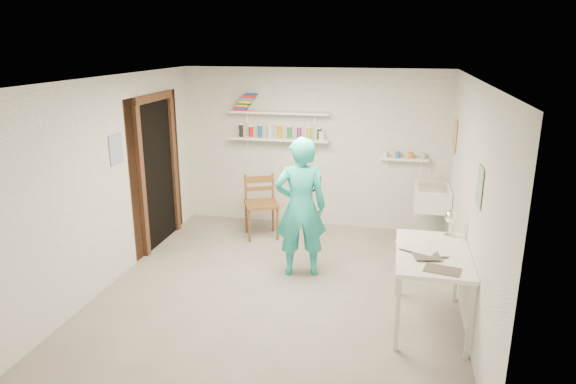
% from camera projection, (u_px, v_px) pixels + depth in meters
% --- Properties ---
extents(floor, '(4.00, 4.50, 0.02)m').
position_uv_depth(floor, '(281.00, 288.00, 6.01)').
color(floor, slate).
rests_on(floor, ground).
extents(ceiling, '(4.00, 4.50, 0.02)m').
position_uv_depth(ceiling, '(280.00, 77.00, 5.32)').
color(ceiling, silver).
rests_on(ceiling, wall_back).
extents(wall_back, '(4.00, 0.02, 2.40)m').
position_uv_depth(wall_back, '(313.00, 149.00, 7.79)').
color(wall_back, silver).
rests_on(wall_back, ground).
extents(wall_front, '(4.00, 0.02, 2.40)m').
position_uv_depth(wall_front, '(208.00, 278.00, 3.55)').
color(wall_front, silver).
rests_on(wall_front, ground).
extents(wall_left, '(0.02, 4.50, 2.40)m').
position_uv_depth(wall_left, '(115.00, 179.00, 6.07)').
color(wall_left, silver).
rests_on(wall_left, ground).
extents(wall_right, '(0.02, 4.50, 2.40)m').
position_uv_depth(wall_right, '(471.00, 200.00, 5.27)').
color(wall_right, silver).
rests_on(wall_right, ground).
extents(doorway_recess, '(0.02, 0.90, 2.00)m').
position_uv_depth(doorway_recess, '(158.00, 174.00, 7.11)').
color(doorway_recess, black).
rests_on(doorway_recess, wall_left).
extents(corridor_box, '(1.40, 1.50, 2.10)m').
position_uv_depth(corridor_box, '(111.00, 168.00, 7.23)').
color(corridor_box, brown).
rests_on(corridor_box, ground).
extents(door_lintel, '(0.06, 1.05, 0.10)m').
position_uv_depth(door_lintel, '(153.00, 97.00, 6.80)').
color(door_lintel, brown).
rests_on(door_lintel, wall_left).
extents(door_jamb_near, '(0.06, 0.10, 2.00)m').
position_uv_depth(door_jamb_near, '(142.00, 183.00, 6.63)').
color(door_jamb_near, brown).
rests_on(door_jamb_near, ground).
extents(door_jamb_far, '(0.06, 0.10, 2.00)m').
position_uv_depth(door_jamb_far, '(174.00, 166.00, 7.57)').
color(door_jamb_far, brown).
rests_on(door_jamb_far, ground).
extents(shelf_lower, '(1.50, 0.22, 0.03)m').
position_uv_depth(shelf_lower, '(279.00, 139.00, 7.72)').
color(shelf_lower, white).
rests_on(shelf_lower, wall_back).
extents(shelf_upper, '(1.50, 0.22, 0.03)m').
position_uv_depth(shelf_upper, '(279.00, 112.00, 7.61)').
color(shelf_upper, white).
rests_on(shelf_upper, wall_back).
extents(ledge_shelf, '(0.70, 0.14, 0.03)m').
position_uv_depth(ledge_shelf, '(404.00, 159.00, 7.45)').
color(ledge_shelf, white).
rests_on(ledge_shelf, wall_back).
extents(poster_left, '(0.01, 0.28, 0.36)m').
position_uv_depth(poster_left, '(116.00, 149.00, 6.01)').
color(poster_left, '#334C7F').
rests_on(poster_left, wall_left).
extents(poster_right_a, '(0.01, 0.34, 0.42)m').
position_uv_depth(poster_right_a, '(455.00, 136.00, 6.86)').
color(poster_right_a, '#995933').
rests_on(poster_right_a, wall_right).
extents(poster_right_b, '(0.01, 0.30, 0.38)m').
position_uv_depth(poster_right_b, '(480.00, 187.00, 4.67)').
color(poster_right_b, '#3F724C').
rests_on(poster_right_b, wall_right).
extents(belfast_sink, '(0.48, 0.60, 0.30)m').
position_uv_depth(belfast_sink, '(432.00, 198.00, 7.05)').
color(belfast_sink, white).
rests_on(belfast_sink, wall_right).
extents(man, '(0.71, 0.56, 1.72)m').
position_uv_depth(man, '(301.00, 207.00, 6.14)').
color(man, '#22ADA7').
rests_on(man, ground).
extents(wall_clock, '(0.31, 0.11, 0.31)m').
position_uv_depth(wall_clock, '(309.00, 180.00, 6.24)').
color(wall_clock, beige).
rests_on(wall_clock, man).
extents(wooden_chair, '(0.60, 0.59, 1.00)m').
position_uv_depth(wooden_chair, '(261.00, 204.00, 7.43)').
color(wooden_chair, brown).
rests_on(wooden_chair, ground).
extents(work_table, '(0.71, 1.18, 0.79)m').
position_uv_depth(work_table, '(430.00, 288.00, 5.13)').
color(work_table, white).
rests_on(work_table, ground).
extents(desk_lamp, '(0.15, 0.15, 0.15)m').
position_uv_depth(desk_lamp, '(452.00, 217.00, 5.36)').
color(desk_lamp, silver).
rests_on(desk_lamp, work_table).
extents(spray_cans, '(1.31, 0.06, 0.17)m').
position_uv_depth(spray_cans, '(279.00, 133.00, 7.69)').
color(spray_cans, black).
rests_on(spray_cans, shelf_lower).
extents(book_stack, '(0.34, 0.14, 0.25)m').
position_uv_depth(book_stack, '(245.00, 102.00, 7.67)').
color(book_stack, red).
rests_on(book_stack, shelf_upper).
extents(ledge_pots, '(0.48, 0.07, 0.09)m').
position_uv_depth(ledge_pots, '(404.00, 155.00, 7.44)').
color(ledge_pots, silver).
rests_on(ledge_pots, ledge_shelf).
extents(papers, '(0.30, 0.22, 0.03)m').
position_uv_depth(papers, '(433.00, 251.00, 5.02)').
color(papers, silver).
rests_on(papers, work_table).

